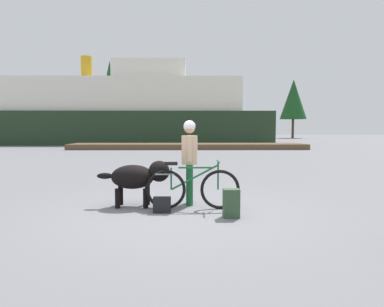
% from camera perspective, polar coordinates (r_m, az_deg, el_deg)
% --- Properties ---
extents(ground_plane, '(160.00, 160.00, 0.00)m').
position_cam_1_polar(ground_plane, '(6.39, -3.00, -9.79)').
color(ground_plane, slate).
extents(bicycle, '(1.79, 0.44, 0.93)m').
position_cam_1_polar(bicycle, '(6.58, 0.07, -5.77)').
color(bicycle, black).
rests_on(bicycle, ground_plane).
extents(person_cyclist, '(0.32, 0.53, 1.70)m').
position_cam_1_polar(person_cyclist, '(6.92, -0.42, -0.11)').
color(person_cyclist, '#19592D').
rests_on(person_cyclist, ground_plane).
extents(dog, '(1.44, 0.56, 0.91)m').
position_cam_1_polar(dog, '(6.86, -8.90, -3.80)').
color(dog, black).
rests_on(dog, ground_plane).
extents(backpack, '(0.29, 0.21, 0.50)m').
position_cam_1_polar(backpack, '(6.03, 6.53, -8.22)').
color(backpack, '#334C33').
rests_on(backpack, ground_plane).
extents(handbag_pannier, '(0.32, 0.18, 0.28)m').
position_cam_1_polar(handbag_pannier, '(6.40, -5.01, -8.49)').
color(handbag_pannier, black).
rests_on(handbag_pannier, ground_plane).
extents(dock_pier, '(17.64, 2.97, 0.40)m').
position_cam_1_polar(dock_pier, '(26.09, -0.69, 1.21)').
color(dock_pier, brown).
rests_on(dock_pier, ground_plane).
extents(ferry_boat, '(29.32, 8.09, 8.76)m').
position_cam_1_polar(ferry_boat, '(35.78, -11.30, 6.55)').
color(ferry_boat, '#1E331E').
rests_on(ferry_boat, ground_plane).
extents(sailboat_moored, '(7.20, 2.01, 6.96)m').
position_cam_1_polar(sailboat_moored, '(40.02, 5.06, 2.63)').
color(sailboat_moored, navy).
rests_on(sailboat_moored, ground_plane).
extents(pine_tree_far_left, '(3.90, 3.90, 11.69)m').
position_cam_1_polar(pine_tree_far_left, '(54.06, -13.46, 9.86)').
color(pine_tree_far_left, '#4C331E').
rests_on(pine_tree_far_left, ground_plane).
extents(pine_tree_center, '(3.97, 3.97, 9.95)m').
position_cam_1_polar(pine_tree_center, '(53.96, -5.57, 8.85)').
color(pine_tree_center, '#4C331E').
rests_on(pine_tree_center, ground_plane).
extents(pine_tree_far_right, '(4.20, 4.20, 9.37)m').
position_cam_1_polar(pine_tree_far_right, '(57.82, 16.48, 8.61)').
color(pine_tree_far_right, '#4C331E').
rests_on(pine_tree_far_right, ground_plane).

